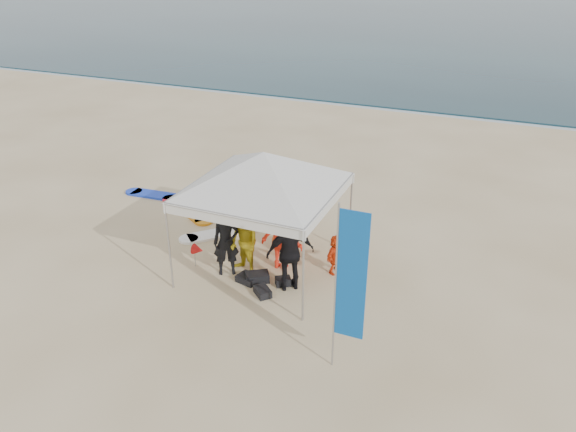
% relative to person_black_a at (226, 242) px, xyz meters
% --- Properties ---
extents(ground, '(120.00, 120.00, 0.00)m').
position_rel_person_black_a_xyz_m(ground, '(0.20, -1.30, -0.87)').
color(ground, beige).
rests_on(ground, ground).
extents(ocean, '(160.00, 84.00, 0.08)m').
position_rel_person_black_a_xyz_m(ocean, '(0.20, 58.70, -0.83)').
color(ocean, '#0C2633').
rests_on(ocean, ground).
extents(shoreline_foam, '(160.00, 1.20, 0.01)m').
position_rel_person_black_a_xyz_m(shoreline_foam, '(0.20, 16.90, -0.87)').
color(shoreline_foam, silver).
rests_on(shoreline_foam, ground).
extents(person_black_a, '(0.76, 0.69, 1.74)m').
position_rel_person_black_a_xyz_m(person_black_a, '(0.00, 0.00, 0.00)').
color(person_black_a, black).
rests_on(person_black_a, ground).
extents(person_yellow, '(1.00, 0.91, 1.66)m').
position_rel_person_black_a_xyz_m(person_yellow, '(0.39, 0.19, -0.04)').
color(person_yellow, gold).
rests_on(person_yellow, ground).
extents(person_orange_a, '(1.13, 0.68, 1.72)m').
position_rel_person_black_a_xyz_m(person_orange_a, '(1.12, 0.80, -0.01)').
color(person_orange_a, '#FD2B16').
rests_on(person_orange_a, ground).
extents(person_black_b, '(1.19, 1.06, 1.94)m').
position_rel_person_black_a_xyz_m(person_black_b, '(1.70, -0.02, 0.10)').
color(person_black_b, black).
rests_on(person_black_b, ground).
extents(person_orange_b, '(0.97, 0.74, 1.77)m').
position_rel_person_black_a_xyz_m(person_orange_b, '(0.80, 1.69, 0.01)').
color(person_orange_b, '#ED5215').
rests_on(person_orange_b, ground).
extents(person_seated, '(0.53, 0.99, 1.02)m').
position_rel_person_black_a_xyz_m(person_seated, '(2.46, 1.09, -0.36)').
color(person_seated, '#F64515').
rests_on(person_seated, ground).
extents(canopy_tent, '(4.71, 4.71, 3.56)m').
position_rel_person_black_a_xyz_m(canopy_tent, '(0.78, 0.57, 2.23)').
color(canopy_tent, '#A5A5A8').
rests_on(canopy_tent, ground).
extents(feather_flag, '(0.59, 0.04, 3.49)m').
position_rel_person_black_a_xyz_m(feather_flag, '(3.77, -2.21, 1.18)').
color(feather_flag, '#A5A5A8').
rests_on(feather_flag, ground).
extents(marker_pennant, '(0.28, 0.28, 0.64)m').
position_rel_person_black_a_xyz_m(marker_pennant, '(-0.79, -0.04, -0.38)').
color(marker_pennant, '#A5A5A8').
rests_on(marker_pennant, ground).
extents(gear_pile, '(1.36, 1.06, 0.22)m').
position_rel_person_black_a_xyz_m(gear_pile, '(0.98, -0.18, -0.78)').
color(gear_pile, black).
rests_on(gear_pile, ground).
extents(surfboard_spread, '(5.06, 3.25, 0.07)m').
position_rel_person_black_a_xyz_m(surfboard_spread, '(-2.28, 2.92, -0.84)').
color(surfboard_spread, orange).
rests_on(surfboard_spread, ground).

